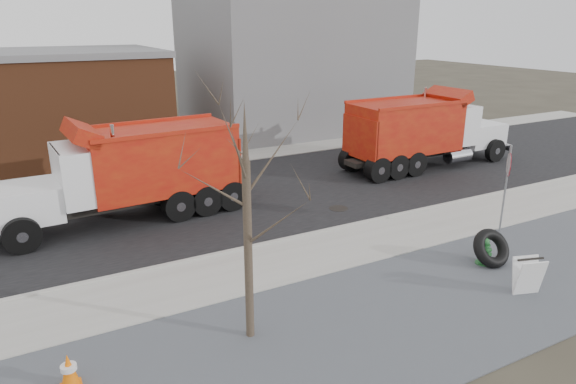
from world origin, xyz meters
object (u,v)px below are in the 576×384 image
fire_hydrant (484,252)px  sandwich_board (528,276)px  truck_tire (491,248)px  stop_sign (507,174)px  dump_truck_red_a (423,129)px  dump_truck_red_b (130,169)px

fire_hydrant → sandwich_board: sandwich_board is taller
fire_hydrant → truck_tire: truck_tire is taller
fire_hydrant → truck_tire: (0.15, -0.09, 0.13)m
truck_tire → stop_sign: (2.25, 1.54, 1.47)m
stop_sign → sandwich_board: stop_sign is taller
fire_hydrant → sandwich_board: (-0.40, -1.71, 0.15)m
sandwich_board → dump_truck_red_a: (5.95, 10.45, 1.29)m
dump_truck_red_a → truck_tire: bearing=-122.0°
dump_truck_red_a → dump_truck_red_b: 13.50m
truck_tire → dump_truck_red_b: size_ratio=0.14×
stop_sign → truck_tire: bearing=-169.1°
fire_hydrant → dump_truck_red_b: 11.60m
fire_hydrant → sandwich_board: 1.77m
truck_tire → dump_truck_red_a: bearing=58.5°
stop_sign → sandwich_board: size_ratio=2.96×
truck_tire → sandwich_board: 1.71m
fire_hydrant → stop_sign: bearing=38.9°
dump_truck_red_b → truck_tire: bearing=130.3°
fire_hydrant → sandwich_board: size_ratio=0.83×
sandwich_board → dump_truck_red_b: (-7.54, 10.05, 1.28)m
dump_truck_red_a → sandwich_board: bearing=-120.2°
sandwich_board → fire_hydrant: bearing=94.5°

